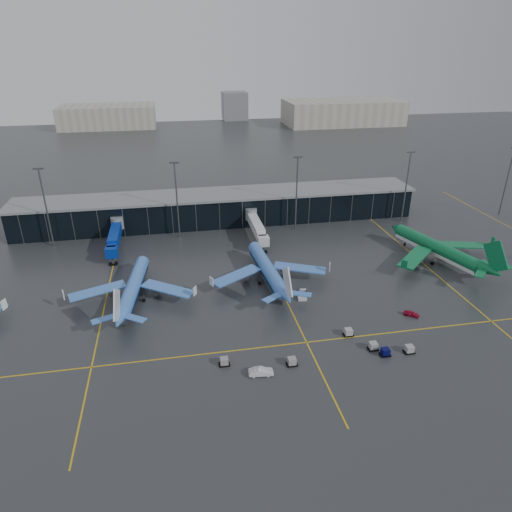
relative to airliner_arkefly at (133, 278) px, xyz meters
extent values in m
plane|color=#282B2D|center=(27.71, -11.43, -5.76)|extent=(600.00, 600.00, 0.00)
cube|color=black|center=(27.71, 50.57, -0.76)|extent=(140.00, 16.00, 10.00)
cube|color=slate|center=(27.71, 50.57, 4.54)|extent=(142.00, 17.00, 0.80)
cylinder|color=#595B60|center=(-7.29, 42.07, -0.56)|extent=(4.00, 4.00, 4.00)
cube|color=navy|center=(-7.29, 28.57, -1.36)|extent=(3.00, 24.00, 3.00)
cylinder|color=#595B60|center=(-7.29, 21.07, -4.46)|extent=(1.00, 1.00, 2.60)
cylinder|color=#595B60|center=(37.71, 42.07, -0.56)|extent=(4.00, 4.00, 4.00)
cube|color=silver|center=(37.71, 28.57, -1.36)|extent=(3.00, 24.00, 3.00)
cylinder|color=#595B60|center=(37.71, 21.07, -4.46)|extent=(1.00, 1.00, 2.60)
cylinder|color=#595B60|center=(-27.29, 38.57, 6.74)|extent=(0.50, 0.50, 25.00)
cube|color=#595B60|center=(-27.29, 38.57, 19.44)|extent=(3.00, 0.40, 0.60)
cylinder|color=#595B60|center=(12.71, 38.57, 6.74)|extent=(0.50, 0.50, 25.00)
cube|color=#595B60|center=(12.71, 38.57, 19.44)|extent=(3.00, 0.40, 0.60)
cylinder|color=#595B60|center=(52.71, 38.57, 6.74)|extent=(0.50, 0.50, 25.00)
cube|color=#595B60|center=(52.71, 38.57, 19.44)|extent=(3.00, 0.40, 0.60)
cylinder|color=#595B60|center=(92.71, 38.57, 6.74)|extent=(0.50, 0.50, 25.00)
cube|color=#595B60|center=(92.71, 38.57, 19.44)|extent=(3.00, 0.40, 0.60)
cylinder|color=#595B60|center=(132.71, 38.57, 6.74)|extent=(0.50, 0.50, 25.00)
cube|color=#B2AD99|center=(147.71, 248.57, 3.24)|extent=(90.00, 42.00, 18.00)
cube|color=#B2AD99|center=(-32.29, 268.57, 2.24)|extent=(70.00, 38.00, 16.00)
cube|color=#B2AD99|center=(67.71, 288.57, 5.24)|extent=(20.00, 20.00, 22.00)
cube|color=gold|center=(-7.29, 8.57, -5.75)|extent=(0.30, 120.00, 0.02)
cube|color=gold|center=(37.71, 8.57, -5.75)|extent=(0.30, 120.00, 0.02)
cube|color=gold|center=(82.71, 8.57, -5.75)|extent=(0.30, 120.00, 0.02)
cube|color=gold|center=(37.71, -26.43, -5.75)|extent=(220.00, 0.30, 0.02)
cube|color=black|center=(47.55, -25.66, -5.58)|extent=(2.20, 1.50, 0.36)
cube|color=#9A9BA2|center=(47.55, -25.66, -4.81)|extent=(1.60, 1.50, 1.50)
cube|color=black|center=(52.51, -33.88, -5.58)|extent=(2.20, 1.50, 0.36)
cube|color=#04063A|center=(52.51, -33.88, -4.81)|extent=(1.60, 1.50, 1.50)
cube|color=black|center=(50.87, -31.47, -5.58)|extent=(2.20, 1.50, 0.36)
cube|color=gray|center=(50.87, -31.47, -4.81)|extent=(1.60, 1.50, 1.50)
cube|color=black|center=(57.90, -33.90, -5.58)|extent=(2.20, 1.50, 0.36)
cube|color=#909498|center=(57.90, -33.90, -4.81)|extent=(1.60, 1.50, 1.50)
cube|color=black|center=(32.58, -33.27, -5.58)|extent=(2.20, 1.50, 0.36)
cube|color=gray|center=(32.58, -33.27, -4.81)|extent=(1.60, 1.50, 1.50)
cube|color=black|center=(19.12, -30.73, -5.58)|extent=(2.20, 1.50, 0.36)
cube|color=gray|center=(19.12, -30.73, -4.81)|extent=(1.60, 1.50, 1.50)
cube|color=silver|center=(41.91, -7.91, -5.36)|extent=(2.65, 3.49, 0.80)
cube|color=silver|center=(41.91, -7.91, -3.46)|extent=(2.00, 3.04, 2.29)
imported|color=#A50C2B|center=(65.33, -20.80, -5.14)|extent=(3.76, 3.41, 1.24)
imported|color=silver|center=(25.84, -35.11, -4.96)|extent=(5.00, 2.13, 1.60)
camera|label=1|loc=(11.69, -104.83, 53.63)|focal=32.00mm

